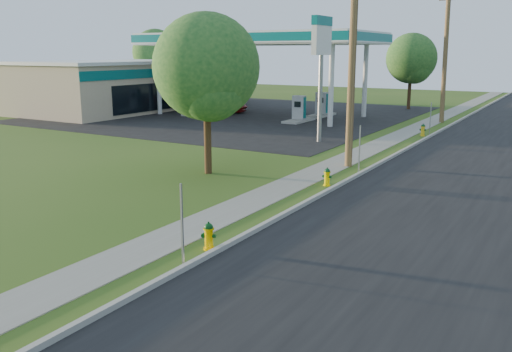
{
  "coord_description": "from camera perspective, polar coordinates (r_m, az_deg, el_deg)",
  "views": [
    {
      "loc": [
        7.93,
        -5.29,
        4.94
      ],
      "look_at": [
        0.0,
        8.0,
        1.4
      ],
      "focal_mm": 38.0,
      "sensor_mm": 36.0,
      "label": 1
    }
  ],
  "objects": [
    {
      "name": "road",
      "position": [
        16.43,
        17.38,
        -5.19
      ],
      "size": [
        8.0,
        120.0,
        0.02
      ],
      "primitive_type": "cube",
      "color": "black",
      "rests_on": "ground"
    },
    {
      "name": "car_red",
      "position": [
        45.91,
        -3.95,
        7.54
      ],
      "size": [
        5.25,
        3.07,
        1.37
      ],
      "primitive_type": "imported",
      "rotation": [
        0.0,
        0.0,
        1.74
      ],
      "color": "maroon",
      "rests_on": "ground"
    },
    {
      "name": "hydrant_far",
      "position": [
        34.25,
        17.16,
        4.65
      ],
      "size": [
        0.4,
        0.35,
        0.76
      ],
      "color": "yellow",
      "rests_on": "ground"
    },
    {
      "name": "tree_back",
      "position": [
        60.31,
        -10.5,
        12.52
      ],
      "size": [
        4.89,
        4.89,
        7.4
      ],
      "color": "#3B2715",
      "rests_on": "ground"
    },
    {
      "name": "fuel_pump_se",
      "position": [
        43.19,
        6.92,
        7.19
      ],
      "size": [
        1.2,
        3.2,
        1.9
      ],
      "color": "#A19E94",
      "rests_on": "ground"
    },
    {
      "name": "sign_post_near",
      "position": [
        12.83,
        -7.79,
        -5.13
      ],
      "size": [
        0.05,
        0.04,
        2.0
      ],
      "primitive_type": "cube",
      "color": "gray",
      "rests_on": "ground"
    },
    {
      "name": "sign_post_far",
      "position": [
        34.59,
        17.88,
        5.73
      ],
      "size": [
        0.05,
        0.04,
        2.0
      ],
      "primitive_type": "cube",
      "color": "gray",
      "rests_on": "ground"
    },
    {
      "name": "convenience_store",
      "position": [
        51.16,
        -12.44,
        9.45
      ],
      "size": [
        10.4,
        22.4,
        4.25
      ],
      "color": "tan",
      "rests_on": "ground"
    },
    {
      "name": "gas_canopy",
      "position": [
        43.28,
        0.38,
        14.16
      ],
      "size": [
        18.18,
        9.18,
        6.4
      ],
      "color": "silver",
      "rests_on": "ground"
    },
    {
      "name": "curb",
      "position": [
        17.69,
        4.72,
        -3.13
      ],
      "size": [
        0.15,
        120.0,
        0.15
      ],
      "primitive_type": "cube",
      "color": "#A19E94",
      "rests_on": "ground"
    },
    {
      "name": "utility_pole_mid",
      "position": [
        23.87,
        10.13,
        12.72
      ],
      "size": [
        1.4,
        0.32,
        9.8
      ],
      "color": "brown",
      "rests_on": "ground"
    },
    {
      "name": "fuel_pump_sw",
      "position": [
        47.54,
        -3.12,
        7.78
      ],
      "size": [
        1.2,
        3.2,
        1.9
      ],
      "color": "#A19E94",
      "rests_on": "ground"
    },
    {
      "name": "fuel_pump_nw",
      "position": [
        44.3,
        -6.03,
        7.36
      ],
      "size": [
        1.2,
        3.2,
        1.9
      ],
      "color": "#A19E94",
      "rests_on": "ground"
    },
    {
      "name": "hydrant_near",
      "position": [
        13.94,
        -4.99,
        -6.33
      ],
      "size": [
        0.39,
        0.35,
        0.75
      ],
      "color": "#EDB300",
      "rests_on": "ground"
    },
    {
      "name": "tree_verge",
      "position": [
        22.12,
        -5.16,
        10.93
      ],
      "size": [
        4.31,
        4.31,
        6.53
      ],
      "color": "#3B2715",
      "rests_on": "ground"
    },
    {
      "name": "price_pylon",
      "position": [
        30.45,
        6.92,
        13.72
      ],
      "size": [
        0.34,
        2.04,
        6.85
      ],
      "color": "gray",
      "rests_on": "ground"
    },
    {
      "name": "sidewalk",
      "position": [
        18.51,
        -0.15,
        -2.55
      ],
      "size": [
        1.5,
        120.0,
        0.03
      ],
      "primitive_type": "cube",
      "color": "gray",
      "rests_on": "ground"
    },
    {
      "name": "fuel_pump_ne",
      "position": [
        39.59,
        4.54,
        6.73
      ],
      "size": [
        1.2,
        3.2,
        1.9
      ],
      "color": "#A19E94",
      "rests_on": "ground"
    },
    {
      "name": "ground_plane",
      "position": [
        10.74,
        -23.35,
        -15.65
      ],
      "size": [
        140.0,
        140.0,
        0.0
      ],
      "primitive_type": "plane",
      "color": "#2F5116",
      "rests_on": "ground"
    },
    {
      "name": "forecourt",
      "position": [
        44.59,
        -1.86,
        6.54
      ],
      "size": [
        26.0,
        28.0,
        0.02
      ],
      "primitive_type": "cube",
      "color": "black",
      "rests_on": "ground"
    },
    {
      "name": "sign_post_mid",
      "position": [
        22.98,
        10.83,
        2.78
      ],
      "size": [
        0.05,
        0.04,
        2.0
      ],
      "primitive_type": "cube",
      "color": "gray",
      "rests_on": "ground"
    },
    {
      "name": "hydrant_mid",
      "position": [
        20.64,
        7.48,
        -0.09
      ],
      "size": [
        0.36,
        0.32,
        0.71
      ],
      "color": "#E5CC00",
      "rests_on": "ground"
    },
    {
      "name": "tree_lot",
      "position": [
        50.04,
        16.12,
        11.62
      ],
      "size": [
        4.36,
        4.36,
        6.61
      ],
      "color": "#3B2715",
      "rests_on": "ground"
    },
    {
      "name": "utility_pole_far",
      "position": [
        41.19,
        19.31,
        11.99
      ],
      "size": [
        1.4,
        0.32,
        9.5
      ],
      "color": "brown",
      "rests_on": "ground"
    }
  ]
}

